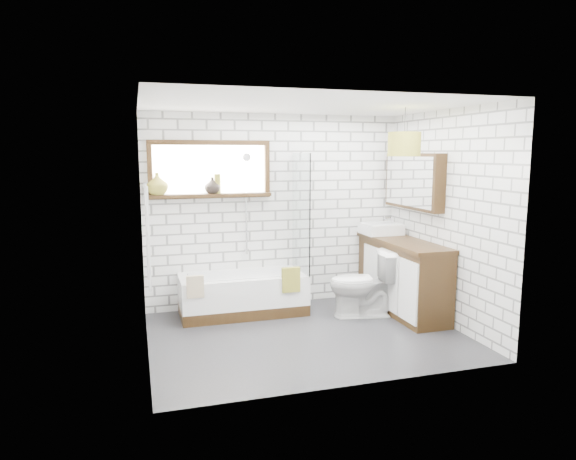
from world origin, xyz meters
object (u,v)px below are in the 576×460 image
object	(u,v)px
basin	(381,229)
pendant	(404,144)
toilet	(363,284)
bathtub	(243,294)
vanity	(402,276)

from	to	relation	value
basin	pendant	distance (m)	1.54
basin	toilet	world-z (taller)	basin
toilet	bathtub	bearing A→B (deg)	-98.47
vanity	pendant	distance (m)	1.75
bathtub	vanity	distance (m)	2.03
vanity	pendant	bearing A→B (deg)	-121.86
toilet	pendant	world-z (taller)	pendant
basin	pendant	xyz separation A→B (m)	(-0.27, -1.04, 1.10)
bathtub	vanity	world-z (taller)	vanity
basin	toilet	distance (m)	0.94
vanity	toilet	xyz separation A→B (m)	(-0.56, -0.03, -0.05)
bathtub	basin	distance (m)	2.04
vanity	toilet	distance (m)	0.56
basin	bathtub	bearing A→B (deg)	-179.29
pendant	vanity	bearing A→B (deg)	58.14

